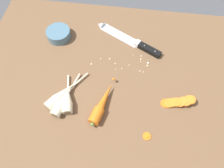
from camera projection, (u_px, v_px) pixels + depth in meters
The scene contains 10 objects.
ground_plane at pixel (113, 84), 90.63cm from camera, with size 120.00×90.00×4.00cm, color brown.
chefs_knife at pixel (127, 38), 99.47cm from camera, with size 32.16×19.41×4.18cm.
whole_carrot at pixel (102, 104), 81.57cm from camera, with size 8.60×21.42×4.20cm.
parsnip_front at pixel (68, 100), 82.68cm from camera, with size 6.23×17.35×4.00cm.
parsnip_mid_left at pixel (61, 95), 83.57cm from camera, with size 14.28×19.01×4.00cm.
parsnip_mid_right at pixel (63, 101), 82.46cm from camera, with size 7.80×20.32×4.00cm.
carrot_slice_stack at pixel (178, 102), 82.76cm from camera, with size 13.06×5.39×3.79cm.
carrot_slice_stray_near at pixel (147, 136), 77.35cm from camera, with size 3.07×3.07×0.70cm.
prep_bowl at pixel (59, 34), 98.91cm from camera, with size 11.00×11.00×4.00cm.
mince_crumbs at pixel (128, 63), 93.16cm from camera, with size 25.50×8.96×0.89cm.
Camera 1 is at (5.42, -43.70, 77.21)cm, focal length 34.05 mm.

